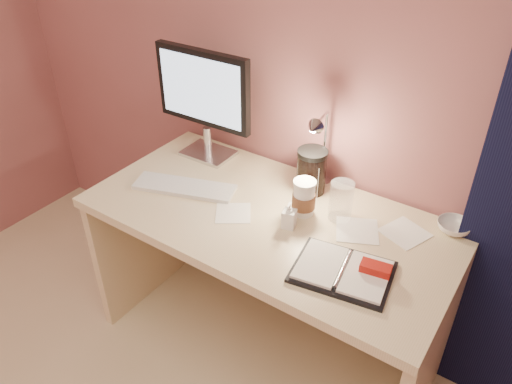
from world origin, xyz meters
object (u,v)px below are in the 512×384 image
Objects in this scene: desk at (278,249)px; clear_cup at (341,201)px; planner at (345,271)px; coffee_cup at (304,198)px; desk_lamp at (313,145)px; monitor at (205,95)px; bowl at (454,227)px; product_box at (311,176)px; lotion_bottle at (289,215)px; keyboard at (185,187)px; dark_jar at (311,173)px.

clear_cup reaches higher than desk.
coffee_cup reaches higher than planner.
coffee_cup is at bearing -76.34° from desk_lamp.
desk_lamp is at bearing -1.05° from monitor.
desk_lamp is (0.05, 0.15, 0.44)m from desk.
desk is 0.49m from planner.
desk is 0.38m from clear_cup.
bowl is (1.08, 0.06, -0.27)m from monitor.
desk is at bearing -18.80° from monitor.
desk_lamp reaches higher than coffee_cup.
monitor is 3.53× the size of product_box.
coffee_cup reaches higher than desk.
bowl is at bearing 1.09° from product_box.
monitor is at bearing 147.81° from planner.
lotion_bottle is 0.76× the size of product_box.
desk is 11.56× the size of bowl.
lotion_bottle reaches higher than keyboard.
coffee_cup is at bearing 4.00° from desk.
bowl is at bearing 0.31° from desk_lamp.
planner is 0.35m from coffee_cup.
monitor reaches higher than keyboard.
coffee_cup is at bearing -4.21° from keyboard.
desk is 0.34m from product_box.
desk is at bearing 136.45° from lotion_bottle.
desk is 8.52× the size of dark_jar.
product_box is (0.52, 0.00, -0.22)m from monitor.
bowl is at bearing 22.53° from coffee_cup.
desk is at bearing -160.37° from bowl.
coffee_cup is 1.17× the size of bowl.
coffee_cup is 0.55m from bowl.
coffee_cup reaches higher than keyboard.
planner is 0.30m from lotion_bottle.
monitor is 4.63× the size of lotion_bottle.
clear_cup is (-0.15, 0.26, 0.06)m from planner.
clear_cup is at bearing 14.17° from desk.
monitor is 4.00× the size of bowl.
coffee_cup is 0.16m from dark_jar.
clear_cup is (0.23, 0.06, 0.30)m from desk.
desk_lamp is at bearing 101.77° from lotion_bottle.
monitor is 0.97m from planner.
desk_lamp is (0.52, 0.00, -0.08)m from monitor.
keyboard is 0.51m from product_box.
desk_lamp is (-0.05, 0.25, 0.16)m from lotion_bottle.
bowl is (0.50, 0.21, -0.05)m from coffee_cup.
lotion_bottle is at bearing -83.85° from product_box.
clear_cup is 0.20m from dark_jar.
clear_cup reaches higher than product_box.
desk_lamp reaches higher than dark_jar.
monitor is at bearing 173.79° from desk_lamp.
coffee_cup is (0.48, 0.13, 0.06)m from keyboard.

